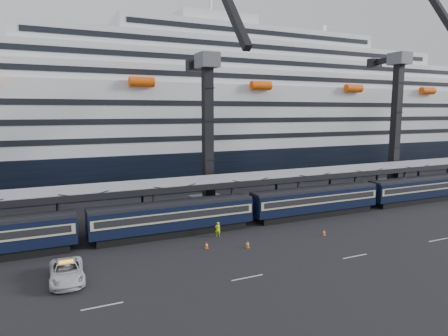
# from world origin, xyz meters

# --- Properties ---
(ground) EXTENTS (260.00, 260.00, 0.00)m
(ground) POSITION_xyz_m (0.00, 0.00, 0.00)
(ground) COLOR black
(ground) RESTS_ON ground
(train) EXTENTS (133.05, 3.00, 4.05)m
(train) POSITION_xyz_m (-4.65, 10.00, 2.20)
(train) COLOR black
(train) RESTS_ON ground
(canopy) EXTENTS (130.00, 6.25, 5.53)m
(canopy) POSITION_xyz_m (0.00, 14.00, 5.25)
(canopy) COLOR gray
(canopy) RESTS_ON ground
(cruise_ship) EXTENTS (214.09, 28.84, 34.00)m
(cruise_ship) POSITION_xyz_m (-1.08, 45.99, 12.34)
(cruise_ship) COLOR black
(cruise_ship) RESTS_ON ground
(crane_dark_near) EXTENTS (4.50, 17.75, 35.08)m
(crane_dark_near) POSITION_xyz_m (-20.00, 18.59, 11.93)
(crane_dark_near) COLOR #4C4E53
(crane_dark_near) RESTS_ON ground
(crane_dark_mid) EXTENTS (4.50, 18.24, 39.64)m
(crane_dark_mid) POSITION_xyz_m (15.00, 17.59, 13.36)
(crane_dark_mid) COLOR #4C4E53
(crane_dark_mid) RESTS_ON ground
(pickup_truck) EXTENTS (2.90, 5.93, 1.62)m
(pickup_truck) POSITION_xyz_m (-40.03, 1.78, 0.81)
(pickup_truck) COLOR silver
(pickup_truck) RESTS_ON ground
(worker) EXTENTS (0.67, 0.49, 1.68)m
(worker) POSITION_xyz_m (-23.63, 7.50, 0.84)
(worker) COLOR #DBFF0D
(worker) RESTS_ON ground
(traffic_cone_b) EXTENTS (0.35, 0.35, 0.70)m
(traffic_cone_b) POSITION_xyz_m (-26.31, 4.36, 0.35)
(traffic_cone_b) COLOR #FF5608
(traffic_cone_b) RESTS_ON ground
(traffic_cone_c) EXTENTS (0.38, 0.38, 0.76)m
(traffic_cone_c) POSITION_xyz_m (-22.34, 2.71, 0.38)
(traffic_cone_c) COLOR #FF5608
(traffic_cone_c) RESTS_ON ground
(traffic_cone_d) EXTENTS (0.35, 0.35, 0.70)m
(traffic_cone_d) POSITION_xyz_m (-12.38, 2.70, 0.35)
(traffic_cone_d) COLOR #FF5608
(traffic_cone_d) RESTS_ON ground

